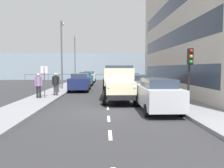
{
  "coord_description": "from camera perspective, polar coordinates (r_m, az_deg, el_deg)",
  "views": [
    {
      "loc": [
        0.2,
        11.12,
        2.28
      ],
      "look_at": [
        -0.44,
        -6.64,
        0.94
      ],
      "focal_mm": 34.64,
      "sensor_mm": 36.0,
      "label": 1
    }
  ],
  "objects": [
    {
      "name": "ground_plane",
      "position": [
        19.39,
        -1.47,
        -2.45
      ],
      "size": [
        80.0,
        80.0,
        0.0
      ],
      "primitive_type": "plane",
      "color": "#2D2D30"
    },
    {
      "name": "sidewalk_left",
      "position": [
        19.97,
        12.0,
        -2.12
      ],
      "size": [
        2.27,
        38.79,
        0.15
      ],
      "primitive_type": "cube",
      "color": "gray",
      "rests_on": "ground_plane"
    },
    {
      "name": "sidewalk_right",
      "position": [
        19.88,
        -15.0,
        -2.21
      ],
      "size": [
        2.27,
        38.79,
        0.15
      ],
      "primitive_type": "cube",
      "color": "gray",
      "rests_on": "ground_plane"
    },
    {
      "name": "road_centreline_markings",
      "position": [
        18.93,
        -1.45,
        -2.6
      ],
      "size": [
        0.12,
        34.77,
        0.01
      ],
      "color": "silver",
      "rests_on": "ground_plane"
    },
    {
      "name": "building_terrace",
      "position": [
        23.11,
        24.88,
        14.16
      ],
      "size": [
        8.39,
        22.32,
        12.79
      ],
      "color": "beige",
      "rests_on": "ground_plane"
    },
    {
      "name": "sea_horizon",
      "position": [
        41.65,
        -1.79,
        4.6
      ],
      "size": [
        80.0,
        0.8,
        5.0
      ],
      "primitive_type": "cube",
      "color": "#8C9EAD",
      "rests_on": "ground_plane"
    },
    {
      "name": "seawall_railing",
      "position": [
        38.07,
        -1.76,
        2.25
      ],
      "size": [
        28.08,
        0.08,
        1.2
      ],
      "color": "#4C5156",
      "rests_on": "ground_plane"
    },
    {
      "name": "truck_vintage_cream",
      "position": [
        14.44,
        1.78,
        -0.06
      ],
      "size": [
        2.17,
        5.64,
        2.43
      ],
      "color": "black",
      "rests_on": "ground_plane"
    },
    {
      "name": "car_silver_kerbside_near",
      "position": [
        11.53,
        11.82,
        -2.67
      ],
      "size": [
        1.81,
        4.38,
        1.72
      ],
      "color": "#B7BABF",
      "rests_on": "ground_plane"
    },
    {
      "name": "car_grey_kerbside_1",
      "position": [
        17.49,
        7.03,
        -0.27
      ],
      "size": [
        1.93,
        3.89,
        1.72
      ],
      "color": "slate",
      "rests_on": "ground_plane"
    },
    {
      "name": "car_maroon_kerbside_2",
      "position": [
        22.37,
        5.04,
        0.74
      ],
      "size": [
        1.79,
        3.83,
        1.72
      ],
      "color": "maroon",
      "rests_on": "ground_plane"
    },
    {
      "name": "car_navy_oppositeside_0",
      "position": [
        21.33,
        -8.43,
        0.54
      ],
      "size": [
        1.91,
        4.23,
        1.72
      ],
      "color": "navy",
      "rests_on": "ground_plane"
    },
    {
      "name": "car_teal_oppositeside_1",
      "position": [
        28.0,
        -6.91,
        1.44
      ],
      "size": [
        1.85,
        4.01,
        1.72
      ],
      "color": "#1E6670",
      "rests_on": "ground_plane"
    },
    {
      "name": "car_white_oppositeside_2",
      "position": [
        34.29,
        -6.02,
        1.97
      ],
      "size": [
        1.91,
        4.03,
        1.72
      ],
      "color": "white",
      "rests_on": "ground_plane"
    },
    {
      "name": "pedestrian_with_bag",
      "position": [
        16.0,
        -18.83,
        0.14
      ],
      "size": [
        0.53,
        0.34,
        1.75
      ],
      "color": "black",
      "rests_on": "sidewalk_right"
    },
    {
      "name": "pedestrian_in_dark_coat",
      "position": [
        17.18,
        -14.69,
        0.48
      ],
      "size": [
        0.53,
        0.34,
        1.74
      ],
      "color": "#383342",
      "rests_on": "sidewalk_right"
    },
    {
      "name": "pedestrian_by_lamp",
      "position": [
        19.51,
        -14.27,
        0.78
      ],
      "size": [
        0.53,
        0.34,
        1.66
      ],
      "color": "#4C473D",
      "rests_on": "sidewalk_right"
    },
    {
      "name": "traffic_light_near",
      "position": [
        12.84,
        19.85,
        4.92
      ],
      "size": [
        0.28,
        0.41,
        3.2
      ],
      "color": "black",
      "rests_on": "sidewalk_left"
    },
    {
      "name": "lamp_post_promenade",
      "position": [
        22.91,
        -13.1,
        8.99
      ],
      "size": [
        0.32,
        1.14,
        6.84
      ],
      "color": "#59595B",
      "rests_on": "sidewalk_right"
    },
    {
      "name": "lamp_post_far",
      "position": [
        34.43,
        -9.73,
        7.57
      ],
      "size": [
        0.32,
        1.14,
        7.0
      ],
      "color": "#59595B",
      "rests_on": "sidewalk_right"
    },
    {
      "name": "street_sign",
      "position": [
        16.06,
        -17.44,
        1.98
      ],
      "size": [
        0.5,
        0.07,
        2.25
      ],
      "color": "#4C4C4C",
      "rests_on": "sidewalk_right"
    }
  ]
}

